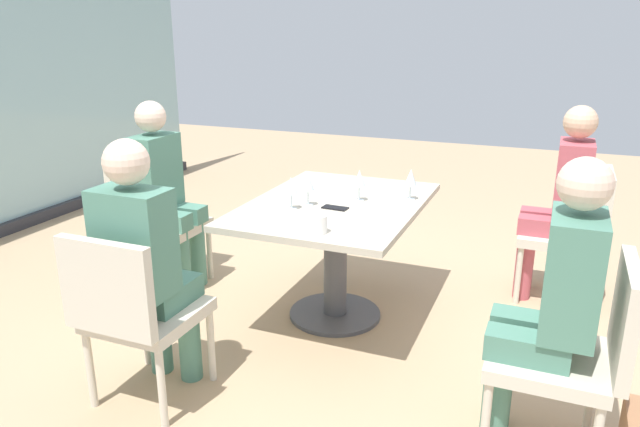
{
  "coord_description": "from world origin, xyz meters",
  "views": [
    {
      "loc": [
        -3.09,
        -1.17,
        1.71
      ],
      "look_at": [
        0.0,
        0.1,
        0.65
      ],
      "focal_mm": 33.23,
      "sensor_mm": 36.0,
      "label": 1
    }
  ],
  "objects_px": {
    "dining_table_main": "(336,230)",
    "cell_phone_on_table": "(335,208)",
    "chair_front_left": "(576,348)",
    "person_near_window": "(164,187)",
    "person_far_left": "(145,258)",
    "wine_glass_0": "(308,183)",
    "coffee_cup": "(320,224)",
    "wine_glass_1": "(359,179)",
    "wine_glass_3": "(291,186)",
    "chair_front_right": "(575,227)",
    "person_front_left": "(553,296)",
    "wine_glass_2": "(411,178)",
    "chair_near_window": "(153,215)",
    "person_front_right": "(561,194)",
    "chair_far_left": "(133,309)"
  },
  "relations": [
    {
      "from": "dining_table_main",
      "to": "chair_near_window",
      "type": "relative_size",
      "value": 1.51
    },
    {
      "from": "chair_far_left",
      "to": "person_front_left",
      "type": "distance_m",
      "value": 1.79
    },
    {
      "from": "chair_near_window",
      "to": "coffee_cup",
      "type": "bearing_deg",
      "value": -110.34
    },
    {
      "from": "chair_far_left",
      "to": "wine_glass_2",
      "type": "xyz_separation_m",
      "value": [
        1.41,
        -0.91,
        0.37
      ]
    },
    {
      "from": "person_far_left",
      "to": "wine_glass_0",
      "type": "relative_size",
      "value": 6.81
    },
    {
      "from": "person_front_right",
      "to": "chair_near_window",
      "type": "bearing_deg",
      "value": 107.46
    },
    {
      "from": "chair_front_right",
      "to": "person_front_left",
      "type": "relative_size",
      "value": 0.69
    },
    {
      "from": "wine_glass_0",
      "to": "wine_glass_2",
      "type": "height_order",
      "value": "same"
    },
    {
      "from": "chair_far_left",
      "to": "wine_glass_0",
      "type": "relative_size",
      "value": 4.7
    },
    {
      "from": "chair_front_left",
      "to": "wine_glass_0",
      "type": "distance_m",
      "value": 1.64
    },
    {
      "from": "dining_table_main",
      "to": "wine_glass_0",
      "type": "distance_m",
      "value": 0.35
    },
    {
      "from": "person_front_right",
      "to": "cell_phone_on_table",
      "type": "distance_m",
      "value": 1.48
    },
    {
      "from": "chair_front_left",
      "to": "person_far_left",
      "type": "bearing_deg",
      "value": 98.61
    },
    {
      "from": "dining_table_main",
      "to": "wine_glass_3",
      "type": "xyz_separation_m",
      "value": [
        -0.22,
        0.18,
        0.3
      ]
    },
    {
      "from": "wine_glass_2",
      "to": "chair_front_left",
      "type": "bearing_deg",
      "value": -137.43
    },
    {
      "from": "chair_near_window",
      "to": "person_near_window",
      "type": "bearing_deg",
      "value": -90.0
    },
    {
      "from": "chair_front_left",
      "to": "person_near_window",
      "type": "bearing_deg",
      "value": 72.54
    },
    {
      "from": "wine_glass_1",
      "to": "chair_front_right",
      "type": "bearing_deg",
      "value": -59.5
    },
    {
      "from": "chair_front_left",
      "to": "chair_far_left",
      "type": "relative_size",
      "value": 1.0
    },
    {
      "from": "dining_table_main",
      "to": "chair_near_window",
      "type": "height_order",
      "value": "chair_near_window"
    },
    {
      "from": "chair_near_window",
      "to": "person_front_left",
      "type": "height_order",
      "value": "person_front_left"
    },
    {
      "from": "chair_front_right",
      "to": "cell_phone_on_table",
      "type": "bearing_deg",
      "value": 125.42
    },
    {
      "from": "person_front_left",
      "to": "wine_glass_1",
      "type": "bearing_deg",
      "value": 51.27
    },
    {
      "from": "wine_glass_0",
      "to": "cell_phone_on_table",
      "type": "distance_m",
      "value": 0.21
    },
    {
      "from": "chair_front_right",
      "to": "chair_near_window",
      "type": "bearing_deg",
      "value": 106.78
    },
    {
      "from": "chair_far_left",
      "to": "person_front_left",
      "type": "height_order",
      "value": "person_front_left"
    },
    {
      "from": "wine_glass_3",
      "to": "coffee_cup",
      "type": "height_order",
      "value": "wine_glass_3"
    },
    {
      "from": "chair_front_left",
      "to": "coffee_cup",
      "type": "bearing_deg",
      "value": 77.64
    },
    {
      "from": "chair_far_left",
      "to": "cell_phone_on_table",
      "type": "height_order",
      "value": "chair_far_left"
    },
    {
      "from": "chair_near_window",
      "to": "person_front_right",
      "type": "bearing_deg",
      "value": -72.54
    },
    {
      "from": "chair_front_right",
      "to": "wine_glass_2",
      "type": "height_order",
      "value": "wine_glass_2"
    },
    {
      "from": "wine_glass_1",
      "to": "dining_table_main",
      "type": "bearing_deg",
      "value": 126.93
    },
    {
      "from": "chair_front_right",
      "to": "person_front_right",
      "type": "distance_m",
      "value": 0.23
    },
    {
      "from": "dining_table_main",
      "to": "person_front_right",
      "type": "distance_m",
      "value": 1.46
    },
    {
      "from": "dining_table_main",
      "to": "cell_phone_on_table",
      "type": "distance_m",
      "value": 0.21
    },
    {
      "from": "coffee_cup",
      "to": "person_far_left",
      "type": "bearing_deg",
      "value": 130.4
    },
    {
      "from": "chair_front_left",
      "to": "chair_near_window",
      "type": "relative_size",
      "value": 1.0
    },
    {
      "from": "chair_front_left",
      "to": "wine_glass_2",
      "type": "distance_m",
      "value": 1.43
    },
    {
      "from": "chair_front_right",
      "to": "wine_glass_1",
      "type": "xyz_separation_m",
      "value": [
        -0.71,
        1.21,
        0.37
      ]
    },
    {
      "from": "wine_glass_1",
      "to": "chair_front_left",
      "type": "bearing_deg",
      "value": -126.11
    },
    {
      "from": "chair_near_window",
      "to": "cell_phone_on_table",
      "type": "xyz_separation_m",
      "value": [
        -0.12,
        -1.36,
        0.24
      ]
    },
    {
      "from": "chair_front_right",
      "to": "wine_glass_0",
      "type": "relative_size",
      "value": 4.7
    },
    {
      "from": "person_front_right",
      "to": "person_far_left",
      "type": "xyz_separation_m",
      "value": [
        -1.87,
        1.73,
        0.0
      ]
    },
    {
      "from": "chair_near_window",
      "to": "person_front_left",
      "type": "relative_size",
      "value": 0.69
    },
    {
      "from": "person_front_right",
      "to": "wine_glass_1",
      "type": "relative_size",
      "value": 6.81
    },
    {
      "from": "chair_front_left",
      "to": "chair_near_window",
      "type": "height_order",
      "value": "same"
    },
    {
      "from": "wine_glass_0",
      "to": "wine_glass_1",
      "type": "xyz_separation_m",
      "value": [
        0.2,
        -0.24,
        0.0
      ]
    },
    {
      "from": "wine_glass_1",
      "to": "wine_glass_2",
      "type": "height_order",
      "value": "same"
    },
    {
      "from": "chair_front_left",
      "to": "person_front_right",
      "type": "distance_m",
      "value": 1.61
    },
    {
      "from": "cell_phone_on_table",
      "to": "person_near_window",
      "type": "bearing_deg",
      "value": 87.94
    }
  ]
}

